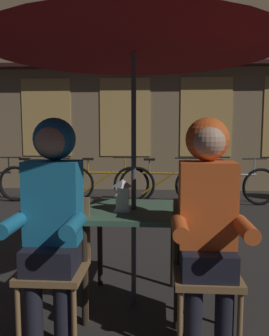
% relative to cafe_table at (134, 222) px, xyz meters
% --- Properties ---
extents(ground_plane, '(60.00, 60.00, 0.00)m').
position_rel_cafe_table_xyz_m(ground_plane, '(0.00, 0.00, -0.64)').
color(ground_plane, '#2D2B28').
extents(cafe_table, '(0.72, 0.72, 0.74)m').
position_rel_cafe_table_xyz_m(cafe_table, '(0.00, 0.00, 0.00)').
color(cafe_table, '#42664C').
rests_on(cafe_table, ground_plane).
extents(patio_umbrella, '(2.10, 2.10, 2.31)m').
position_rel_cafe_table_xyz_m(patio_umbrella, '(0.00, 0.00, 1.42)').
color(patio_umbrella, '#4C4C51').
rests_on(patio_umbrella, ground_plane).
extents(lantern, '(0.11, 0.11, 0.23)m').
position_rel_cafe_table_xyz_m(lantern, '(-0.08, -0.07, 0.22)').
color(lantern, white).
rests_on(lantern, cafe_table).
extents(chair_left, '(0.40, 0.40, 0.87)m').
position_rel_cafe_table_xyz_m(chair_left, '(-0.48, -0.37, -0.15)').
color(chair_left, olive).
rests_on(chair_left, ground_plane).
extents(chair_right, '(0.40, 0.40, 0.87)m').
position_rel_cafe_table_xyz_m(chair_right, '(0.48, -0.37, -0.15)').
color(chair_right, olive).
rests_on(chair_right, ground_plane).
extents(person_left_hooded, '(0.45, 0.56, 1.40)m').
position_rel_cafe_table_xyz_m(person_left_hooded, '(-0.48, -0.43, 0.21)').
color(person_left_hooded, black).
rests_on(person_left_hooded, ground_plane).
extents(person_right_hooded, '(0.45, 0.56, 1.40)m').
position_rel_cafe_table_xyz_m(person_right_hooded, '(0.48, -0.43, 0.21)').
color(person_right_hooded, black).
rests_on(person_right_hooded, ground_plane).
extents(shopfront_building, '(10.00, 0.93, 6.20)m').
position_rel_cafe_table_xyz_m(shopfront_building, '(-0.55, 5.40, 2.45)').
color(shopfront_building, '#937A56').
rests_on(shopfront_building, ground_plane).
extents(bicycle_second, '(1.66, 0.33, 0.84)m').
position_rel_cafe_table_xyz_m(bicycle_second, '(-1.98, 3.59, -0.29)').
color(bicycle_second, black).
rests_on(bicycle_second, ground_plane).
extents(bicycle_third, '(1.68, 0.10, 0.84)m').
position_rel_cafe_table_xyz_m(bicycle_third, '(-0.82, 3.73, -0.29)').
color(bicycle_third, black).
rests_on(bicycle_third, ground_plane).
extents(bicycle_fourth, '(1.68, 0.16, 0.84)m').
position_rel_cafe_table_xyz_m(bicycle_fourth, '(0.30, 3.69, -0.29)').
color(bicycle_fourth, black).
rests_on(bicycle_fourth, ground_plane).
extents(bicycle_fifth, '(1.67, 0.32, 0.84)m').
position_rel_cafe_table_xyz_m(bicycle_fifth, '(1.48, 3.55, -0.29)').
color(bicycle_fifth, black).
rests_on(bicycle_fifth, ground_plane).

